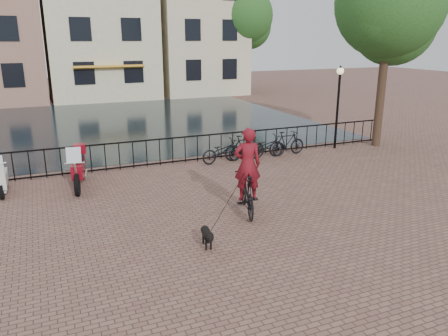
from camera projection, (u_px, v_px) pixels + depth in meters
name	position (u px, v px, depth m)	size (l,w,h in m)	color
ground	(277.00, 256.00, 9.64)	(100.00, 100.00, 0.00)	brown
canal_water	(126.00, 122.00, 24.89)	(20.00, 20.00, 0.00)	black
railing	(173.00, 151.00, 16.55)	(20.00, 0.05, 1.02)	black
canal_house_mid	(97.00, 21.00, 34.59)	(8.00, 9.50, 11.80)	#C1BE92
canal_house_right	(192.00, 13.00, 37.37)	(7.00, 9.00, 13.30)	beige
tree_near_right	(390.00, 3.00, 17.81)	(4.48, 4.48, 8.24)	black
tree_far_right	(244.00, 16.00, 36.12)	(4.76, 4.76, 8.76)	black
lamp_post	(339.00, 93.00, 18.35)	(0.30, 0.30, 3.45)	black
cyclist	(247.00, 176.00, 11.70)	(1.12, 2.11, 2.78)	black
dog	(207.00, 237.00, 9.99)	(0.36, 0.77, 0.50)	black
motorcycle	(78.00, 163.00, 13.86)	(0.90, 2.26, 1.58)	maroon
scooter	(1.00, 172.00, 13.33)	(0.43, 1.49, 1.38)	silver
parked_bike_0	(222.00, 151.00, 16.71)	(0.60, 1.72, 0.90)	black
parked_bike_1	(245.00, 148.00, 17.05)	(0.47, 1.66, 1.00)	black
parked_bike_2	(266.00, 147.00, 17.42)	(0.60, 1.72, 0.90)	black
parked_bike_3	(287.00, 143.00, 17.76)	(0.47, 1.66, 1.00)	black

